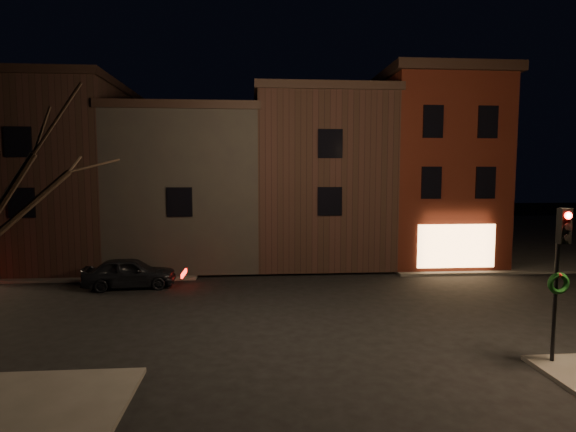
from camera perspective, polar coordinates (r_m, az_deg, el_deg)
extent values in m
plane|color=black|center=(17.18, 3.33, -11.72)|extent=(120.00, 120.00, 0.00)
cube|color=#2D2B28|center=(42.85, 26.87, -1.95)|extent=(30.00, 30.00, 0.12)
cube|color=#2D2B28|center=(40.69, -30.32, -2.46)|extent=(30.00, 30.00, 0.12)
cube|color=#45150C|center=(27.74, 17.29, 5.24)|extent=(6.00, 8.00, 10.00)
cube|color=black|center=(28.26, 17.59, 15.95)|extent=(6.50, 8.50, 0.50)
cube|color=#FCB971|center=(24.29, 20.59, -3.59)|extent=(4.00, 0.12, 2.20)
cube|color=black|center=(27.04, 3.52, 4.41)|extent=(7.00, 10.00, 9.00)
cube|color=black|center=(27.38, 3.57, 14.30)|extent=(7.30, 10.30, 0.40)
cube|color=black|center=(27.02, -11.93, 3.25)|extent=(7.50, 10.00, 8.00)
cube|color=black|center=(27.21, -12.10, 12.12)|extent=(7.80, 10.30, 0.40)
cube|color=black|center=(28.86, -26.42, 4.43)|extent=(7.00, 10.00, 9.50)
cube|color=black|center=(29.25, -26.83, 14.16)|extent=(7.30, 10.30, 0.40)
cylinder|color=black|center=(13.73, 30.87, -7.67)|extent=(0.10, 0.10, 4.00)
cube|color=black|center=(13.34, 31.64, -1.10)|extent=(0.28, 0.22, 0.90)
cylinder|color=#FF0C07|center=(13.21, 32.01, 0.05)|extent=(0.18, 0.06, 0.18)
cylinder|color=black|center=(13.24, 31.95, -1.16)|extent=(0.18, 0.06, 0.18)
cylinder|color=black|center=(13.27, 31.89, -2.36)|extent=(0.18, 0.06, 0.18)
torus|color=#0C380F|center=(13.63, 31.11, -7.34)|extent=(0.58, 0.14, 0.58)
sphere|color=#990C0C|center=(13.58, 31.21, -6.45)|extent=(0.12, 0.12, 0.12)
imported|color=black|center=(21.31, -19.45, -6.79)|extent=(4.13, 2.01, 1.36)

